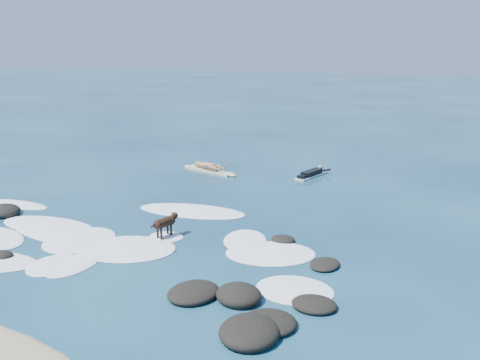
% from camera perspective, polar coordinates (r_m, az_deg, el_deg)
% --- Properties ---
extents(ground, '(160.00, 160.00, 0.00)m').
position_cam_1_polar(ground, '(16.96, -9.36, -5.67)').
color(ground, '#0A2642').
rests_on(ground, ground).
extents(reef_rocks, '(13.03, 6.74, 0.47)m').
position_cam_1_polar(reef_rocks, '(14.02, -10.94, -9.87)').
color(reef_rocks, black).
rests_on(reef_rocks, ground).
extents(breaking_foam, '(13.72, 8.57, 0.12)m').
position_cam_1_polar(breaking_foam, '(16.71, -13.91, -6.21)').
color(breaking_foam, white).
rests_on(breaking_foam, ground).
extents(standing_surfer_rig, '(3.12, 1.23, 1.80)m').
position_cam_1_polar(standing_surfer_rig, '(24.31, -3.31, 2.53)').
color(standing_surfer_rig, beige).
rests_on(standing_surfer_rig, ground).
extents(paddling_surfer_rig, '(1.18, 2.25, 0.39)m').
position_cam_1_polar(paddling_surfer_rig, '(23.76, 7.69, 0.69)').
color(paddling_surfer_rig, silver).
rests_on(paddling_surfer_rig, ground).
extents(dog, '(0.48, 1.16, 0.75)m').
position_cam_1_polar(dog, '(16.41, -7.94, -4.49)').
color(dog, black).
rests_on(dog, ground).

